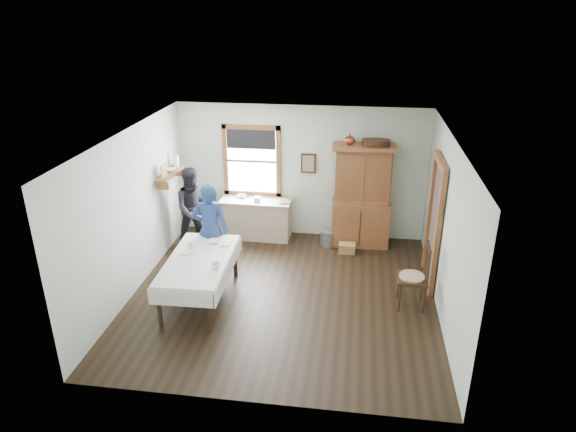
{
  "coord_description": "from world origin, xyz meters",
  "views": [
    {
      "loc": [
        1.1,
        -7.3,
        4.58
      ],
      "look_at": [
        0.04,
        0.3,
        1.32
      ],
      "focal_mm": 32.0,
      "sensor_mm": 36.0,
      "label": 1
    }
  ],
  "objects_px": {
    "spindle_chair": "(413,276)",
    "wicker_basket": "(347,248)",
    "figure_dark": "(195,211)",
    "pail": "(328,238)",
    "woman_blue": "(211,233)",
    "work_counter": "(256,219)",
    "dining_table": "(200,279)",
    "china_hutch": "(362,196)"
  },
  "relations": [
    {
      "from": "dining_table",
      "to": "pail",
      "type": "relative_size",
      "value": 5.86
    },
    {
      "from": "work_counter",
      "to": "spindle_chair",
      "type": "height_order",
      "value": "spindle_chair"
    },
    {
      "from": "spindle_chair",
      "to": "wicker_basket",
      "type": "bearing_deg",
      "value": 123.51
    },
    {
      "from": "spindle_chair",
      "to": "figure_dark",
      "type": "distance_m",
      "value": 4.36
    },
    {
      "from": "wicker_basket",
      "to": "pail",
      "type": "bearing_deg",
      "value": 146.03
    },
    {
      "from": "work_counter",
      "to": "figure_dark",
      "type": "distance_m",
      "value": 1.3
    },
    {
      "from": "china_hutch",
      "to": "spindle_chair",
      "type": "bearing_deg",
      "value": -71.45
    },
    {
      "from": "work_counter",
      "to": "china_hutch",
      "type": "xyz_separation_m",
      "value": [
        2.11,
        -0.02,
        0.61
      ]
    },
    {
      "from": "work_counter",
      "to": "wicker_basket",
      "type": "height_order",
      "value": "work_counter"
    },
    {
      "from": "dining_table",
      "to": "woman_blue",
      "type": "distance_m",
      "value": 0.98
    },
    {
      "from": "work_counter",
      "to": "woman_blue",
      "type": "distance_m",
      "value": 1.73
    },
    {
      "from": "china_hutch",
      "to": "woman_blue",
      "type": "xyz_separation_m",
      "value": [
        -2.6,
        -1.59,
        -0.23
      ]
    },
    {
      "from": "china_hutch",
      "to": "pail",
      "type": "xyz_separation_m",
      "value": [
        -0.62,
        -0.17,
        -0.86
      ]
    },
    {
      "from": "dining_table",
      "to": "wicker_basket",
      "type": "bearing_deg",
      "value": 41.44
    },
    {
      "from": "china_hutch",
      "to": "dining_table",
      "type": "relative_size",
      "value": 1.08
    },
    {
      "from": "china_hutch",
      "to": "figure_dark",
      "type": "height_order",
      "value": "china_hutch"
    },
    {
      "from": "figure_dark",
      "to": "work_counter",
      "type": "bearing_deg",
      "value": 0.6
    },
    {
      "from": "pail",
      "to": "spindle_chair",
      "type": "bearing_deg",
      "value": -54.08
    },
    {
      "from": "china_hutch",
      "to": "figure_dark",
      "type": "bearing_deg",
      "value": -172.11
    },
    {
      "from": "spindle_chair",
      "to": "figure_dark",
      "type": "xyz_separation_m",
      "value": [
        -4.05,
        1.61,
        0.21
      ]
    },
    {
      "from": "dining_table",
      "to": "figure_dark",
      "type": "relative_size",
      "value": 1.25
    },
    {
      "from": "work_counter",
      "to": "spindle_chair",
      "type": "relative_size",
      "value": 1.3
    },
    {
      "from": "work_counter",
      "to": "figure_dark",
      "type": "relative_size",
      "value": 0.95
    },
    {
      "from": "work_counter",
      "to": "dining_table",
      "type": "distance_m",
      "value": 2.54
    },
    {
      "from": "work_counter",
      "to": "dining_table",
      "type": "relative_size",
      "value": 0.75
    },
    {
      "from": "woman_blue",
      "to": "figure_dark",
      "type": "xyz_separation_m",
      "value": [
        -0.61,
        1.01,
        -0.03
      ]
    },
    {
      "from": "pail",
      "to": "woman_blue",
      "type": "distance_m",
      "value": 2.51
    },
    {
      "from": "spindle_chair",
      "to": "woman_blue",
      "type": "distance_m",
      "value": 3.5
    },
    {
      "from": "work_counter",
      "to": "china_hutch",
      "type": "height_order",
      "value": "china_hutch"
    },
    {
      "from": "work_counter",
      "to": "dining_table",
      "type": "xyz_separation_m",
      "value": [
        -0.43,
        -2.5,
        -0.03
      ]
    },
    {
      "from": "figure_dark",
      "to": "pail",
      "type": "bearing_deg",
      "value": -19.35
    },
    {
      "from": "spindle_chair",
      "to": "figure_dark",
      "type": "relative_size",
      "value": 0.73
    },
    {
      "from": "pail",
      "to": "china_hutch",
      "type": "bearing_deg",
      "value": 15.72
    },
    {
      "from": "spindle_chair",
      "to": "woman_blue",
      "type": "bearing_deg",
      "value": 172.16
    },
    {
      "from": "dining_table",
      "to": "figure_dark",
      "type": "bearing_deg",
      "value": 109.21
    },
    {
      "from": "work_counter",
      "to": "china_hutch",
      "type": "distance_m",
      "value": 2.2
    },
    {
      "from": "spindle_chair",
      "to": "dining_table",
      "type": "bearing_deg",
      "value": -173.07
    },
    {
      "from": "pail",
      "to": "woman_blue",
      "type": "bearing_deg",
      "value": -144.42
    },
    {
      "from": "work_counter",
      "to": "spindle_chair",
      "type": "xyz_separation_m",
      "value": [
        2.95,
        -2.21,
        0.14
      ]
    },
    {
      "from": "pail",
      "to": "woman_blue",
      "type": "xyz_separation_m",
      "value": [
        -1.98,
        -1.42,
        0.63
      ]
    },
    {
      "from": "spindle_chair",
      "to": "figure_dark",
      "type": "bearing_deg",
      "value": 160.4
    },
    {
      "from": "china_hutch",
      "to": "dining_table",
      "type": "xyz_separation_m",
      "value": [
        -2.55,
        -2.48,
        -0.64
      ]
    }
  ]
}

